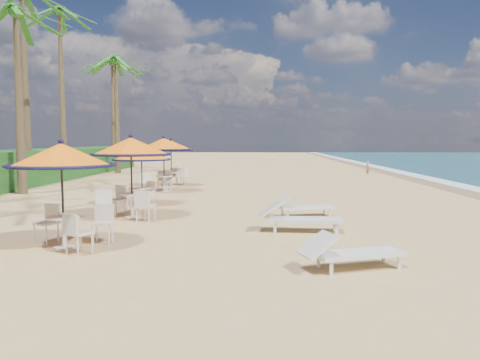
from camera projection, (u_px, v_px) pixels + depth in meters
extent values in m
plane|color=tan|center=(303.00, 249.00, 10.07)|extent=(160.00, 160.00, 0.00)
cylinder|color=black|center=(63.00, 196.00, 10.02)|extent=(0.05, 0.05, 2.27)
cone|color=orange|center=(61.00, 155.00, 9.95)|extent=(2.27, 2.27, 0.49)
torus|color=black|center=(62.00, 165.00, 9.97)|extent=(2.27, 2.27, 0.07)
sphere|color=black|center=(61.00, 141.00, 9.92)|extent=(0.12, 0.12, 0.12)
cylinder|color=silver|center=(63.00, 217.00, 10.06)|extent=(0.69, 0.69, 0.04)
cylinder|color=silver|center=(64.00, 232.00, 10.09)|extent=(0.08, 0.08, 0.69)
cylinder|color=black|center=(132.00, 178.00, 13.99)|extent=(0.05, 0.05, 2.42)
cone|color=orange|center=(131.00, 146.00, 13.91)|extent=(2.42, 2.42, 0.53)
torus|color=black|center=(131.00, 154.00, 13.93)|extent=(2.42, 2.42, 0.07)
sphere|color=black|center=(131.00, 136.00, 13.88)|extent=(0.13, 0.13, 0.13)
cylinder|color=silver|center=(132.00, 194.00, 14.03)|extent=(0.74, 0.74, 0.04)
cylinder|color=silver|center=(132.00, 206.00, 14.06)|extent=(0.08, 0.08, 0.74)
cylinder|color=black|center=(142.00, 176.00, 16.71)|extent=(0.05, 0.05, 2.08)
cone|color=orange|center=(141.00, 154.00, 16.64)|extent=(2.08, 2.08, 0.45)
torus|color=black|center=(142.00, 159.00, 16.66)|extent=(2.08, 2.08, 0.06)
sphere|color=black|center=(141.00, 146.00, 16.62)|extent=(0.11, 0.11, 0.11)
cylinder|color=silver|center=(142.00, 188.00, 16.75)|extent=(0.63, 0.63, 0.04)
cylinder|color=silver|center=(142.00, 196.00, 16.77)|extent=(0.07, 0.07, 0.63)
cylinder|color=black|center=(164.00, 165.00, 20.99)|extent=(0.05, 0.05, 2.43)
cone|color=orange|center=(164.00, 144.00, 20.91)|extent=(2.43, 2.43, 0.53)
torus|color=black|center=(164.00, 149.00, 20.93)|extent=(2.43, 2.43, 0.07)
sphere|color=black|center=(164.00, 137.00, 20.89)|extent=(0.13, 0.13, 0.13)
cylinder|color=silver|center=(164.00, 176.00, 21.04)|extent=(0.74, 0.74, 0.04)
cylinder|color=silver|center=(164.00, 184.00, 21.07)|extent=(0.08, 0.08, 0.74)
cylinder|color=black|center=(171.00, 163.00, 23.74)|extent=(0.05, 0.05, 2.32)
cone|color=orange|center=(171.00, 145.00, 23.66)|extent=(2.32, 2.32, 0.50)
torus|color=black|center=(171.00, 150.00, 23.68)|extent=(2.32, 2.32, 0.07)
sphere|color=black|center=(171.00, 140.00, 23.64)|extent=(0.12, 0.12, 0.12)
cylinder|color=silver|center=(171.00, 173.00, 23.78)|extent=(0.71, 0.71, 0.04)
cylinder|color=silver|center=(172.00, 179.00, 23.81)|extent=(0.08, 0.08, 0.71)
cube|color=silver|center=(359.00, 254.00, 8.50)|extent=(1.77, 1.11, 0.07)
cube|color=silver|center=(318.00, 245.00, 8.24)|extent=(0.72, 0.75, 0.41)
cube|color=silver|center=(359.00, 262.00, 8.51)|extent=(0.06, 0.06, 0.23)
cube|color=silver|center=(305.00, 220.00, 11.93)|extent=(1.89, 0.77, 0.08)
cube|color=silver|center=(269.00, 210.00, 11.99)|extent=(0.65, 0.71, 0.46)
cube|color=silver|center=(305.00, 226.00, 11.94)|extent=(0.07, 0.07, 0.26)
cube|color=silver|center=(306.00, 207.00, 14.34)|extent=(1.76, 1.02, 0.07)
cube|color=silver|center=(280.00, 201.00, 14.14)|extent=(0.69, 0.73, 0.41)
cube|color=silver|center=(306.00, 212.00, 14.36)|extent=(0.06, 0.06, 0.23)
cone|color=brown|center=(19.00, 104.00, 20.07)|extent=(0.44, 0.44, 7.74)
sphere|color=#21601B|center=(15.00, 12.00, 19.74)|extent=(0.56, 0.56, 0.56)
cone|color=brown|center=(25.00, 91.00, 23.28)|extent=(0.44, 0.44, 9.53)
cone|color=brown|center=(62.00, 96.00, 28.74)|extent=(0.44, 0.44, 10.12)
sphere|color=#21601B|center=(59.00, 11.00, 28.31)|extent=(0.56, 0.56, 0.56)
cone|color=brown|center=(117.00, 117.00, 33.00)|extent=(0.44, 0.44, 7.87)
sphere|color=#21601B|center=(116.00, 61.00, 32.67)|extent=(0.56, 0.56, 0.56)
cone|color=brown|center=(113.00, 117.00, 36.98)|extent=(0.44, 0.44, 8.40)
sphere|color=#21601B|center=(112.00, 63.00, 36.63)|extent=(0.56, 0.56, 0.56)
imported|color=#99704E|center=(368.00, 167.00, 31.72)|extent=(0.30, 0.39, 0.97)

